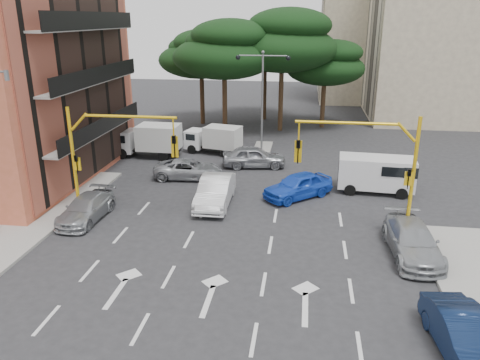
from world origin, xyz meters
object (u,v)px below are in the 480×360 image
object	(u,v)px
car_blue_compact	(298,186)
car_silver_wagon	(86,208)
car_navy_parked	(464,336)
box_truck_a	(148,141)
car_silver_cross_b	(254,157)
signal_mast_right	(376,159)
car_silver_parked	(412,241)
van_white	(376,174)
box_truck_b	(213,140)
street_lamp_center	(262,84)
signal_mast_left	(105,149)
car_white_hatch	(215,191)
car_silver_cross_a	(189,169)

from	to	relation	value
car_blue_compact	car_silver_wagon	world-z (taller)	car_blue_compact
car_navy_parked	box_truck_a	bearing A→B (deg)	123.72
car_silver_cross_b	signal_mast_right	bearing A→B (deg)	-154.00
car_silver_parked	van_white	bearing A→B (deg)	91.22
car_navy_parked	box_truck_b	xyz separation A→B (m)	(-12.47, 22.13, 0.40)
van_white	box_truck_a	world-z (taller)	box_truck_a
street_lamp_center	box_truck_b	xyz separation A→B (m)	(-3.77, -0.68, -4.33)
signal_mast_left	box_truck_a	size ratio (longest dim) A/B	1.16
box_truck_a	box_truck_b	world-z (taller)	box_truck_a
car_white_hatch	box_truck_b	distance (m)	10.89
signal_mast_right	car_blue_compact	bearing A→B (deg)	129.51
box_truck_a	car_silver_cross_a	bearing A→B (deg)	-134.84
box_truck_b	car_white_hatch	bearing A→B (deg)	-155.11
signal_mast_left	car_silver_cross_b	size ratio (longest dim) A/B	1.32
car_navy_parked	box_truck_b	bearing A→B (deg)	112.81
car_silver_parked	box_truck_b	world-z (taller)	box_truck_b
street_lamp_center	box_truck_b	distance (m)	5.78
car_white_hatch	car_navy_parked	size ratio (longest dim) A/B	1.16
car_silver_cross_a	car_silver_parked	bearing A→B (deg)	-129.96
car_silver_cross_b	box_truck_b	xyz separation A→B (m)	(-3.61, 3.22, 0.33)
car_navy_parked	car_silver_cross_a	bearing A→B (deg)	122.71
signal_mast_left	car_navy_parked	bearing A→B (deg)	-29.57
signal_mast_left	car_navy_parked	size ratio (longest dim) A/B	1.40
car_blue_compact	box_truck_a	size ratio (longest dim) A/B	0.86
car_silver_cross_a	car_navy_parked	distance (m)	20.42
signal_mast_right	car_silver_parked	bearing A→B (deg)	-51.86
box_truck_b	car_navy_parked	bearing A→B (deg)	-137.40
signal_mast_right	car_silver_wagon	size ratio (longest dim) A/B	1.36
car_silver_parked	signal_mast_left	bearing A→B (deg)	169.25
signal_mast_right	car_silver_cross_a	distance (m)	13.47
car_blue_compact	car_silver_cross_b	size ratio (longest dim) A/B	0.98
signal_mast_left	street_lamp_center	distance (m)	15.65
signal_mast_left	street_lamp_center	xyz separation A→B (m)	(6.80, 14.01, 1.54)
car_silver_wagon	car_navy_parked	distance (m)	18.69
box_truck_a	car_white_hatch	bearing A→B (deg)	-140.17
signal_mast_left	car_navy_parked	world-z (taller)	signal_mast_left
signal_mast_right	car_silver_parked	distance (m)	4.13
signal_mast_left	car_white_hatch	size ratio (longest dim) A/B	1.21
car_silver_cross_a	box_truck_b	world-z (taller)	box_truck_b
street_lamp_center	van_white	world-z (taller)	street_lamp_center
car_silver_wagon	box_truck_b	world-z (taller)	box_truck_b
signal_mast_right	car_white_hatch	world-z (taller)	signal_mast_right
car_silver_wagon	car_silver_cross_b	world-z (taller)	car_silver_cross_b
car_navy_parked	van_white	xyz separation A→B (m)	(-0.86, 14.92, 0.42)
car_silver_wagon	street_lamp_center	bearing A→B (deg)	63.31
box_truck_a	car_silver_parked	bearing A→B (deg)	-127.18
car_white_hatch	car_blue_compact	world-z (taller)	car_white_hatch
car_silver_cross_a	street_lamp_center	bearing A→B (deg)	-35.47
van_white	box_truck_a	distance (m)	17.33
car_navy_parked	car_silver_parked	distance (m)	6.72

